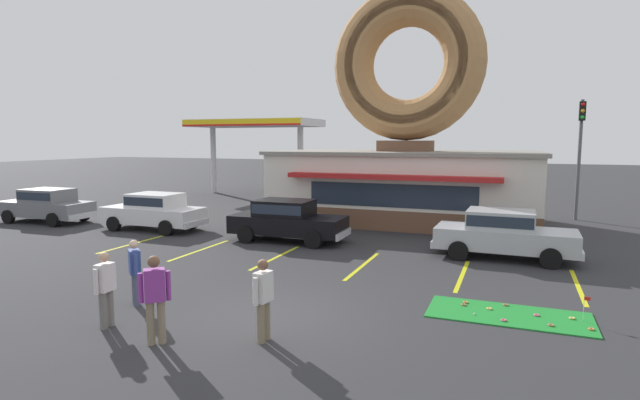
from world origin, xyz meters
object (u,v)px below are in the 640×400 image
object	(u,v)px
pedestrian_clipboard_woman	(155,295)
car_grey	(47,204)
car_white	(154,210)
car_black	(287,219)
putting_flag_pin	(586,303)
trash_bin	(520,227)
golf_ball	(474,314)
pedestrian_blue_sweater_man	(135,269)
car_silver	(503,232)
traffic_light_pole	(580,144)
pedestrian_hooded_kid	(263,296)
pedestrian_leather_jacket_man	(105,286)

from	to	relation	value
pedestrian_clipboard_woman	car_grey	bearing A→B (deg)	146.11
car_white	car_black	size ratio (longest dim) A/B	0.99
putting_flag_pin	trash_bin	bearing A→B (deg)	97.93
car_black	pedestrian_clipboard_woman	xyz separation A→B (m)	(1.85, -9.78, 0.09)
car_white	trash_bin	distance (m)	15.18
golf_ball	putting_flag_pin	size ratio (longest dim) A/B	0.08
pedestrian_clipboard_woman	golf_ball	bearing A→B (deg)	34.51
pedestrian_blue_sweater_man	car_silver	bearing A→B (deg)	45.62
putting_flag_pin	car_white	xyz separation A→B (m)	(-16.03, 5.57, 0.43)
car_white	car_silver	distance (m)	14.22
car_silver	traffic_light_pole	distance (m)	10.60
putting_flag_pin	car_white	size ratio (longest dim) A/B	0.12
trash_bin	traffic_light_pole	world-z (taller)	traffic_light_pole
car_silver	car_white	bearing A→B (deg)	179.95
car_silver	pedestrian_hooded_kid	size ratio (longest dim) A/B	2.82
car_grey	trash_bin	bearing A→B (deg)	10.10
golf_ball	pedestrian_hooded_kid	xyz separation A→B (m)	(-3.71, -2.95, 0.85)
golf_ball	pedestrian_clipboard_woman	world-z (taller)	pedestrian_clipboard_woman
car_silver	traffic_light_pole	bearing A→B (deg)	72.25
pedestrian_clipboard_woman	car_white	bearing A→B (deg)	129.89
car_black	trash_bin	distance (m)	9.12
pedestrian_clipboard_woman	trash_bin	size ratio (longest dim) A/B	1.78
car_black	pedestrian_leather_jacket_man	xyz separation A→B (m)	(0.31, -9.46, 0.01)
pedestrian_blue_sweater_man	pedestrian_leather_jacket_man	xyz separation A→B (m)	(0.46, -1.37, 0.02)
car_grey	pedestrian_clipboard_woman	size ratio (longest dim) A/B	2.67
golf_ball	pedestrian_leather_jacket_man	xyz separation A→B (m)	(-7.10, -3.51, 0.83)
car_black	trash_bin	xyz separation A→B (m)	(8.38, 3.56, -0.37)
car_grey	pedestrian_leather_jacket_man	world-z (taller)	pedestrian_leather_jacket_man
car_silver	car_grey	size ratio (longest dim) A/B	0.99
putting_flag_pin	trash_bin	world-z (taller)	trash_bin
pedestrian_blue_sweater_man	car_grey	bearing A→B (deg)	147.24
golf_ball	trash_bin	world-z (taller)	trash_bin
pedestrian_clipboard_woman	pedestrian_leather_jacket_man	bearing A→B (deg)	168.40
golf_ball	car_grey	distance (m)	20.73
car_silver	pedestrian_leather_jacket_man	size ratio (longest dim) A/B	2.87
pedestrian_blue_sweater_man	pedestrian_clipboard_woman	distance (m)	2.61
car_white	pedestrian_hooded_kid	world-z (taller)	pedestrian_hooded_kid
golf_ball	traffic_light_pole	size ratio (longest dim) A/B	0.01
pedestrian_clipboard_woman	traffic_light_pole	size ratio (longest dim) A/B	0.30
golf_ball	car_white	xyz separation A→B (m)	(-13.80, 6.03, 0.82)
car_silver	car_black	distance (m)	7.84
car_white	pedestrian_blue_sweater_man	xyz separation A→B (m)	(6.24, -8.17, -0.01)
putting_flag_pin	car_white	distance (m)	16.98
car_silver	pedestrian_leather_jacket_man	world-z (taller)	pedestrian_leather_jacket_man
car_grey	pedestrian_blue_sweater_man	size ratio (longest dim) A/B	2.96
car_grey	pedestrian_clipboard_woman	xyz separation A→B (m)	(14.33, -9.62, 0.09)
car_black	pedestrian_clipboard_woman	size ratio (longest dim) A/B	2.66
car_black	pedestrian_blue_sweater_man	bearing A→B (deg)	-91.01
car_silver	car_black	world-z (taller)	same
pedestrian_leather_jacket_man	traffic_light_pole	distance (m)	22.17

